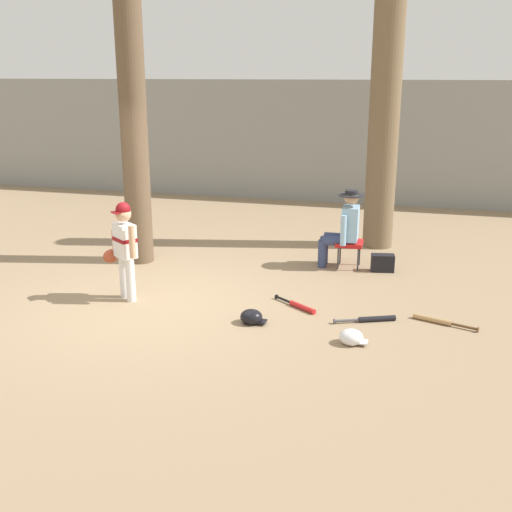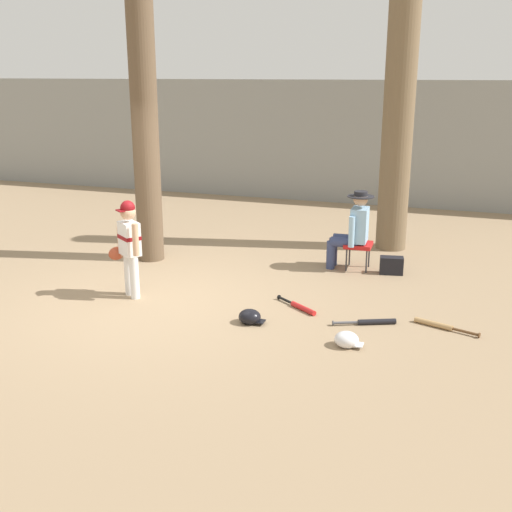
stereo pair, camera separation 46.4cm
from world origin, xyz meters
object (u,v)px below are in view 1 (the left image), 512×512
at_px(tree_near_player, 132,103).
at_px(batting_helmet_white, 351,337).
at_px(young_ballplayer, 124,245).
at_px(batting_helmet_black, 252,317).
at_px(bat_red_barrel, 299,306).
at_px(bat_wood_tan, 437,321).
at_px(folding_stool, 349,244).
at_px(tree_behind_spectator, 385,107).
at_px(bat_black_composite, 372,319).
at_px(seated_spectator, 344,226).
at_px(handbag_beside_stool, 383,263).

relative_size(tree_near_player, batting_helmet_white, 17.54).
height_order(young_ballplayer, batting_helmet_black, young_ballplayer).
distance_m(tree_near_player, batting_helmet_white, 4.90).
xyz_separation_m(bat_red_barrel, batting_helmet_white, (0.77, -0.91, 0.05)).
xyz_separation_m(bat_wood_tan, bat_red_barrel, (-1.69, 0.04, 0.00)).
bearing_deg(folding_stool, tree_behind_spectator, 76.97).
bearing_deg(tree_behind_spectator, bat_wood_tan, -73.48).
bearing_deg(bat_wood_tan, folding_stool, 123.64).
xyz_separation_m(bat_black_composite, batting_helmet_white, (-0.17, -0.71, 0.05)).
bearing_deg(batting_helmet_black, seated_spectator, 73.92).
height_order(handbag_beside_stool, bat_black_composite, handbag_beside_stool).
bearing_deg(bat_red_barrel, batting_helmet_black, -125.82).
xyz_separation_m(tree_behind_spectator, bat_black_composite, (0.24, -3.50, -2.32)).
relative_size(bat_wood_tan, bat_red_barrel, 1.21).
height_order(bat_black_composite, bat_red_barrel, same).
xyz_separation_m(handbag_beside_stool, bat_red_barrel, (-0.90, -1.85, -0.10)).
bearing_deg(young_ballplayer, bat_wood_tan, 3.17).
distance_m(tree_behind_spectator, batting_helmet_white, 4.78).
relative_size(tree_near_player, young_ballplayer, 4.27).
distance_m(seated_spectator, batting_helmet_white, 2.93).
bearing_deg(tree_behind_spectator, folding_stool, -103.03).
xyz_separation_m(folding_stool, batting_helmet_white, (0.39, -2.83, -0.29)).
bearing_deg(handbag_beside_stool, batting_helmet_black, -118.58).
bearing_deg(young_ballplayer, tree_behind_spectator, 50.20).
distance_m(folding_stool, batting_helmet_black, 2.70).
bearing_deg(handbag_beside_stool, bat_black_composite, -88.98).
distance_m(bat_wood_tan, batting_helmet_white, 1.27).
bearing_deg(batting_helmet_black, handbag_beside_stool, 61.42).
relative_size(tree_near_player, bat_wood_tan, 7.36).
relative_size(tree_behind_spectator, batting_helmet_white, 17.27).
xyz_separation_m(bat_black_composite, batting_helmet_black, (-1.39, -0.43, 0.05)).
xyz_separation_m(tree_near_player, bat_black_composite, (3.79, -1.58, -2.42)).
xyz_separation_m(tree_behind_spectator, handbag_beside_stool, (0.20, -1.45, -2.22)).
relative_size(folding_stool, bat_red_barrel, 0.66).
distance_m(bat_black_composite, bat_red_barrel, 0.96).
relative_size(tree_behind_spectator, handbag_beside_stool, 16.15).
relative_size(batting_helmet_black, batting_helmet_white, 1.01).
height_order(young_ballplayer, batting_helmet_white, young_ballplayer).
height_order(tree_near_player, bat_wood_tan, tree_near_player).
distance_m(tree_behind_spectator, folding_stool, 2.44).
xyz_separation_m(seated_spectator, batting_helmet_black, (-0.74, -2.55, -0.56)).
distance_m(young_ballplayer, bat_wood_tan, 4.03).
relative_size(folding_stool, bat_black_composite, 0.57).
bearing_deg(tree_near_player, bat_black_composite, -22.68).
distance_m(tree_near_player, bat_black_composite, 4.77).
distance_m(tree_behind_spectator, seated_spectator, 2.23).
bearing_deg(batting_helmet_white, bat_black_composite, 76.84).
height_order(folding_stool, seated_spectator, seated_spectator).
bearing_deg(folding_stool, tree_near_player, -170.49).
distance_m(young_ballplayer, bat_red_barrel, 2.39).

